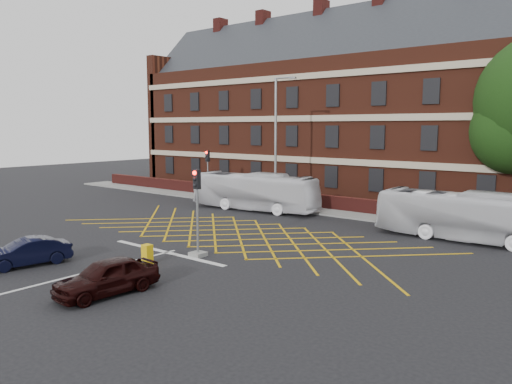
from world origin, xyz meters
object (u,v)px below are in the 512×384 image
Objects in this scene: traffic_light_far at (208,180)px; utility_cabinet at (147,254)px; traffic_light_near at (197,221)px; car_maroon at (107,277)px; street_lamp at (276,165)px; car_navy at (27,252)px; bus_left at (254,192)px; bus_right at (467,216)px; direction_signs at (207,183)px.

utility_cabinet is at bearing -53.36° from traffic_light_far.
traffic_light_near is 2.90m from utility_cabinet.
street_lamp reaches higher than car_maroon.
car_navy reaches higher than utility_cabinet.
car_maroon is at bearing -162.47° from bus_left.
bus_left is 19.97m from car_maroon.
traffic_light_near and traffic_light_far have the same top height.
traffic_light_near is 13.96m from street_lamp.
car_maroon is at bearing -54.39° from traffic_light_far.
bus_left reaches higher than car_navy.
street_lamp is (-6.28, 19.05, 2.78)m from car_maroon.
street_lamp reaches higher than car_navy.
traffic_light_near reaches higher than utility_cabinet.
utility_cabinet is at bearing -75.02° from street_lamp.
bus_left is 2.65m from street_lamp.
bus_right is 19.52m from car_maroon.
bus_right is 2.32× the size of traffic_light_far.
car_navy is at bearing -128.48° from traffic_light_near.
utility_cabinet is (-10.02, -14.21, -0.92)m from bus_right.
traffic_light_far is (-14.20, 19.83, 1.08)m from car_maroon.
car_navy is 4.14× the size of utility_cabinet.
traffic_light_near reaches higher than car_navy.
traffic_light_far reaches higher than bus_right.
street_lamp reaches higher than bus_right.
bus_left reaches higher than bus_right.
bus_left is at bearing 87.67° from bus_right.
traffic_light_near is 1.94× the size of direction_signs.
direction_signs is (-8.79, 1.59, -2.09)m from street_lamp.
car_navy is at bearing 179.47° from bus_left.
car_navy is at bearing -137.95° from utility_cabinet.
bus_left is at bearing -17.36° from direction_signs.
car_navy is at bearing -66.78° from direction_signs.
car_maroon is 0.94× the size of traffic_light_far.
traffic_light_near is 1.00× the size of traffic_light_far.
bus_left is 1.03× the size of bus_right.
car_navy is 0.38× the size of street_lamp.
bus_right is 2.61× the size of car_navy.
car_maroon is at bearing 12.17° from car_navy.
street_lamp is at bearing 110.84° from traffic_light_near.
traffic_light_far is at bearing 84.41° from bus_right.
direction_signs reaches higher than car_maroon.
direction_signs is at bearing 67.13° from bus_left.
car_navy is (-14.07, -17.87, -0.75)m from bus_right.
traffic_light_far is at bearing 123.97° from car_navy.
utility_cabinet is (4.12, -15.41, -3.01)m from street_lamp.
traffic_light_near reaches higher than bus_right.
traffic_light_near is 18.81m from traffic_light_far.
car_maroon is 25.56m from direction_signs.
car_navy is 0.89× the size of traffic_light_near.
street_lamp is 9.17m from direction_signs.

